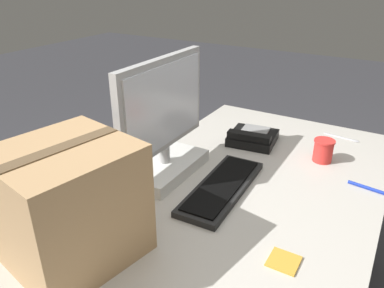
# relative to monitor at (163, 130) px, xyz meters

# --- Properties ---
(office_desk) EXTENTS (1.80, 0.90, 0.72)m
(office_desk) POSITION_rel_monitor_xyz_m (-0.09, -0.31, -0.54)
(office_desk) COLOR beige
(office_desk) RESTS_ON ground_plane
(monitor) EXTENTS (0.48, 0.20, 0.44)m
(monitor) POSITION_rel_monitor_xyz_m (0.00, 0.00, 0.00)
(monitor) COLOR white
(monitor) RESTS_ON office_desk
(keyboard) EXTENTS (0.45, 0.17, 0.03)m
(keyboard) POSITION_rel_monitor_xyz_m (-0.01, -0.25, -0.16)
(keyboard) COLOR black
(keyboard) RESTS_ON office_desk
(desk_phone) EXTENTS (0.22, 0.22, 0.07)m
(desk_phone) POSITION_rel_monitor_xyz_m (0.42, -0.19, -0.15)
(desk_phone) COLOR black
(desk_phone) RESTS_ON office_desk
(paper_cup_right) EXTENTS (0.08, 0.08, 0.09)m
(paper_cup_right) POSITION_rel_monitor_xyz_m (0.40, -0.50, -0.13)
(paper_cup_right) COLOR red
(paper_cup_right) RESTS_ON office_desk
(spoon) EXTENTS (0.04, 0.16, 0.00)m
(spoon) POSITION_rel_monitor_xyz_m (0.67, -0.55, -0.18)
(spoon) COLOR silver
(spoon) RESTS_ON office_desk
(cardboard_box) EXTENTS (0.37, 0.35, 0.32)m
(cardboard_box) POSITION_rel_monitor_xyz_m (-0.49, -0.04, -0.02)
(cardboard_box) COLOR tan
(cardboard_box) RESTS_ON office_desk
(pen_marker) EXTENTS (0.03, 0.13, 0.01)m
(pen_marker) POSITION_rel_monitor_xyz_m (0.26, -0.69, -0.17)
(pen_marker) COLOR #1933B2
(pen_marker) RESTS_ON office_desk
(sticky_note_pad) EXTENTS (0.08, 0.08, 0.01)m
(sticky_note_pad) POSITION_rel_monitor_xyz_m (-0.24, -0.55, -0.17)
(sticky_note_pad) COLOR gold
(sticky_note_pad) RESTS_ON office_desk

